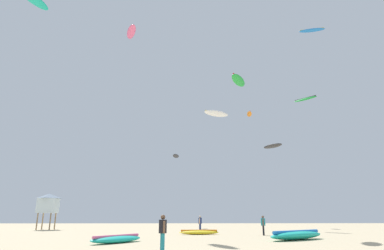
{
  "coord_description": "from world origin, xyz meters",
  "views": [
    {
      "loc": [
        -0.84,
        -12.1,
        1.59
      ],
      "look_at": [
        0.0,
        17.84,
        10.08
      ],
      "focal_mm": 29.98,
      "sensor_mm": 36.0,
      "label": 1
    }
  ],
  "objects": [
    {
      "name": "kite_aloft_7",
      "position": [
        10.23,
        26.41,
        9.89
      ],
      "size": [
        2.27,
        2.91,
        0.55
      ],
      "color": "#2D2D33"
    },
    {
      "name": "kite_grounded_near",
      "position": [
        -4.83,
        8.56,
        0.23
      ],
      "size": [
        3.21,
        3.85,
        0.51
      ],
      "color": "#19B29E",
      "rests_on": "ground"
    },
    {
      "name": "kite_aloft_5",
      "position": [
        10.77,
        41.34,
        18.83
      ],
      "size": [
        1.16,
        3.01,
        0.63
      ],
      "color": "orange"
    },
    {
      "name": "kite_aloft_9",
      "position": [
        -1.95,
        36.48,
        10.4
      ],
      "size": [
        1.36,
        2.66,
        0.57
      ],
      "color": "#2D2D33"
    },
    {
      "name": "kite_aloft_2",
      "position": [
        20.23,
        39.38,
        21.02
      ],
      "size": [
        3.75,
        3.76,
        0.81
      ],
      "color": "green"
    },
    {
      "name": "kite_grounded_far",
      "position": [
        0.59,
        17.23,
        0.2
      ],
      "size": [
        3.47,
        1.13,
        0.44
      ],
      "color": "yellow",
      "rests_on": "ground"
    },
    {
      "name": "person_midground",
      "position": [
        0.95,
        22.11,
        0.94
      ],
      "size": [
        0.36,
        0.5,
        1.6
      ],
      "rotation": [
        0.0,
        0.0,
        5.9
      ],
      "color": "navy",
      "rests_on": "ground"
    },
    {
      "name": "kite_grounded_mid",
      "position": [
        6.94,
        10.72,
        0.3
      ],
      "size": [
        5.13,
        4.26,
        0.68
      ],
      "color": "#19B29E",
      "rests_on": "ground"
    },
    {
      "name": "person_left",
      "position": [
        5.94,
        15.92,
        0.93
      ],
      "size": [
        0.36,
        0.52,
        1.59
      ],
      "rotation": [
        0.0,
        0.0,
        2.93
      ],
      "color": "black",
      "rests_on": "ground"
    },
    {
      "name": "kite_aloft_4",
      "position": [
        15.81,
        24.22,
        24.86
      ],
      "size": [
        3.34,
        1.68,
        0.43
      ],
      "color": "blue"
    },
    {
      "name": "lifeguard_tower",
      "position": [
        -17.01,
        27.98,
        3.05
      ],
      "size": [
        2.3,
        2.3,
        4.15
      ],
      "color": "#8C704C",
      "rests_on": "ground"
    },
    {
      "name": "kite_aloft_6",
      "position": [
        4.71,
        17.78,
        14.8
      ],
      "size": [
        2.39,
        3.31,
        0.69
      ],
      "color": "green"
    },
    {
      "name": "kite_aloft_1",
      "position": [
        -7.18,
        22.04,
        22.84
      ],
      "size": [
        1.95,
        3.44,
        0.45
      ],
      "color": "#E5598C"
    },
    {
      "name": "kite_aloft_8",
      "position": [
        3.97,
        32.4,
        16.0
      ],
      "size": [
        4.14,
        2.88,
        0.92
      ],
      "color": "white"
    },
    {
      "name": "person_foreground",
      "position": [
        -1.77,
        3.6,
        0.95
      ],
      "size": [
        0.37,
        0.52,
        1.64
      ],
      "rotation": [
        0.0,
        0.0,
        0.35
      ],
      "color": "teal",
      "rests_on": "ground"
    }
  ]
}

